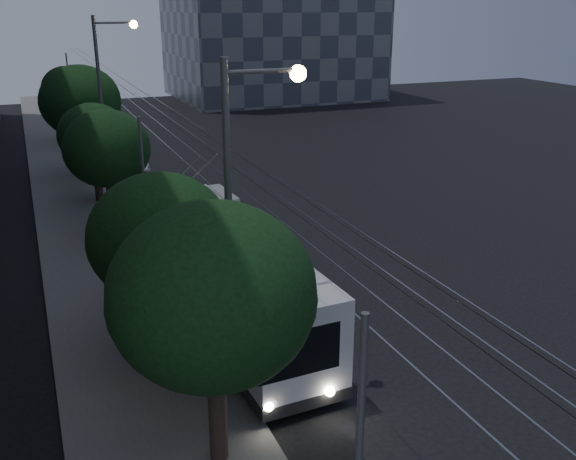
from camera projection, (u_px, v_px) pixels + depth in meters
The scene contains 18 objects.
ground at pixel (353, 320), 22.65m from camera, with size 120.00×120.00×0.00m, color black.
sidewalk at pixel (78, 194), 37.37m from camera, with size 5.00×90.00×0.15m, color slate.
tram_rails at pixel (241, 178), 40.98m from camera, with size 4.52×90.00×0.02m.
overhead_wires at pixel (117, 133), 37.14m from camera, with size 2.23×90.00×6.00m.
trolleybus at pixel (226, 274), 22.07m from camera, with size 3.23×12.90×5.63m.
pickup_silver at pixel (201, 236), 28.19m from camera, with size 2.97×6.45×1.79m, color #B6B8BE.
car_white_a at pixel (147, 199), 34.36m from camera, with size 1.58×3.93×1.34m, color silver.
car_white_b at pixel (122, 162), 41.76m from camera, with size 2.19×5.39×1.56m, color silver.
car_white_c at pixel (123, 161), 42.26m from camera, with size 1.59×4.57×1.51m, color silver.
car_white_d at pixel (124, 144), 47.62m from camera, with size 1.65×4.11×1.40m, color silver.
tree_0 at pixel (213, 296), 14.18m from camera, with size 4.69×4.69×6.60m.
tree_1 at pixel (160, 238), 19.44m from camera, with size 4.41×4.41×5.86m.
tree_2 at pixel (107, 149), 29.63m from camera, with size 4.01×4.01×6.04m.
tree_3 at pixel (93, 135), 34.77m from camera, with size 3.82×3.82×5.56m.
tree_4 at pixel (80, 102), 39.63m from camera, with size 4.97×4.97×7.08m.
tree_5 at pixel (67, 89), 49.59m from camera, with size 3.85×3.85×6.05m.
streetlamp_near at pixel (243, 201), 16.87m from camera, with size 2.28×0.44×9.35m.
streetlamp_far at pixel (108, 91), 35.38m from camera, with size 2.42×0.44×9.99m.
Camera 1 is at (-9.86, -17.88, 10.58)m, focal length 40.00 mm.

